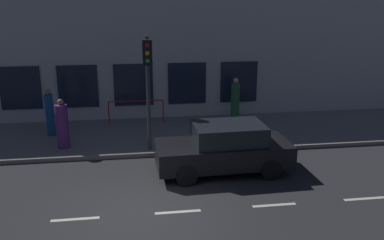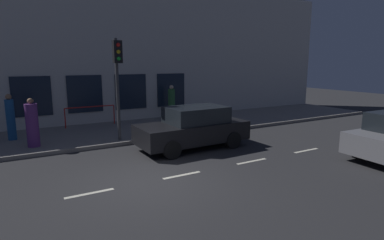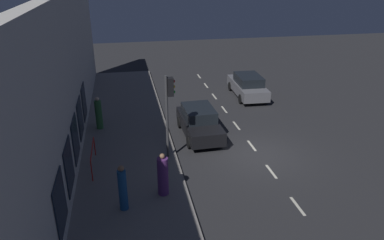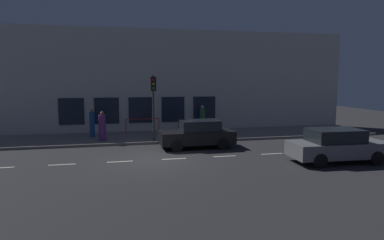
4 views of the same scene
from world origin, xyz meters
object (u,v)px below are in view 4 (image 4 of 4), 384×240
(pedestrian_1, at_px, (102,127))
(pedestrian_2, at_px, (202,119))
(traffic_light, at_px, (153,95))
(pedestrian_0, at_px, (92,124))
(parked_car_0, at_px, (337,146))
(parked_car_1, at_px, (197,134))

(pedestrian_1, bearing_deg, pedestrian_2, 131.88)
(traffic_light, xyz_separation_m, pedestrian_0, (2.27, 3.75, -1.93))
(parked_car_0, distance_m, pedestrian_1, 13.17)
(parked_car_1, bearing_deg, traffic_light, 48.60)
(parked_car_1, bearing_deg, pedestrian_1, 62.42)
(pedestrian_0, distance_m, pedestrian_1, 1.71)
(parked_car_0, relative_size, pedestrian_1, 2.56)
(parked_car_0, relative_size, parked_car_1, 1.08)
(pedestrian_0, bearing_deg, traffic_light, -57.40)
(parked_car_1, xyz_separation_m, pedestrian_2, (5.33, -1.66, 0.22))
(pedestrian_0, bearing_deg, pedestrian_1, -92.21)
(parked_car_0, relative_size, pedestrian_0, 2.49)
(pedestrian_1, bearing_deg, parked_car_1, 84.47)
(pedestrian_2, bearing_deg, traffic_light, -140.02)
(traffic_light, xyz_separation_m, pedestrian_2, (3.44, -3.93, -1.95))
(parked_car_0, height_order, pedestrian_1, pedestrian_1)
(traffic_light, bearing_deg, parked_car_1, -129.87)
(traffic_light, relative_size, pedestrian_1, 2.22)
(traffic_light, distance_m, pedestrian_2, 5.57)
(parked_car_0, height_order, pedestrian_0, pedestrian_0)
(parked_car_1, height_order, pedestrian_1, pedestrian_1)
(pedestrian_0, bearing_deg, parked_car_0, -63.46)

